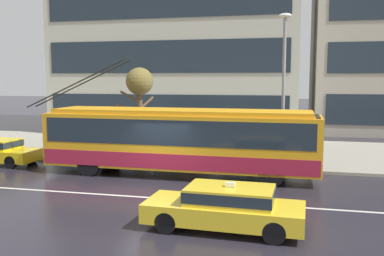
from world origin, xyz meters
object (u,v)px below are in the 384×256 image
pedestrian_at_shelter (176,127)px  pedestrian_walking_past (138,125)px  trolleybus (180,139)px  street_tree_bare (139,85)px  pedestrian_approaching_curb (252,131)px  taxi_oncoming_near (226,206)px  bus_shelter (188,123)px  street_lamp (284,77)px

pedestrian_at_shelter → pedestrian_walking_past: bearing=175.1°
trolleybus → street_tree_bare: bearing=131.8°
pedestrian_approaching_curb → street_tree_bare: bearing=171.4°
trolleybus → pedestrian_approaching_curb: 4.00m
trolleybus → taxi_oncoming_near: 7.19m
bus_shelter → pedestrian_approaching_curb: bus_shelter is taller
pedestrian_at_shelter → pedestrian_approaching_curb: (4.24, -1.31, 0.06)m
taxi_oncoming_near → street_lamp: bearing=81.5°
pedestrian_walking_past → street_lamp: (7.94, -1.52, 2.62)m
pedestrian_at_shelter → street_tree_bare: bearing=-169.0°
pedestrian_approaching_curb → pedestrian_walking_past: (-6.50, 1.50, 0.01)m
bus_shelter → pedestrian_approaching_curb: (3.45, -0.79, -0.25)m
street_tree_bare → bus_shelter: bearing=-2.9°
pedestrian_at_shelter → street_lamp: bearing=-13.1°
bus_shelter → pedestrian_walking_past: bus_shelter is taller
street_lamp → pedestrian_at_shelter: bearing=166.9°
bus_shelter → pedestrian_at_shelter: (-0.79, 0.51, -0.31)m
pedestrian_at_shelter → pedestrian_walking_past: pedestrian_walking_past is taller
pedestrian_at_shelter → street_tree_bare: size_ratio=0.40×
pedestrian_walking_past → street_tree_bare: street_tree_bare is taller
pedestrian_walking_past → street_tree_bare: 2.30m
bus_shelter → street_lamp: street_lamp is taller
bus_shelter → street_tree_bare: 3.37m
bus_shelter → street_tree_bare: (-2.73, 0.14, 1.96)m
trolleybus → pedestrian_at_shelter: trolleybus is taller
bus_shelter → street_lamp: bearing=-9.4°
pedestrian_walking_past → street_lamp: size_ratio=0.28×
pedestrian_walking_past → taxi_oncoming_near: bearing=-58.2°
taxi_oncoming_near → pedestrian_at_shelter: 11.31m
pedestrian_at_shelter → bus_shelter: bearing=-32.9°
pedestrian_at_shelter → pedestrian_walking_past: size_ratio=0.95×
bus_shelter → taxi_oncoming_near: bearing=-70.4°
bus_shelter → street_lamp: (4.89, -0.81, 2.38)m
trolleybus → taxi_oncoming_near: trolleybus is taller
trolleybus → pedestrian_approaching_curb: trolleybus is taller
pedestrian_approaching_curb → street_lamp: size_ratio=0.28×
trolleybus → street_tree_bare: (-3.20, 3.59, 2.33)m
street_tree_bare → taxi_oncoming_near: bearing=-58.0°
pedestrian_approaching_curb → street_lamp: bearing=-0.8°
bus_shelter → pedestrian_walking_past: bearing=166.9°
taxi_oncoming_near → street_tree_bare: bearing=122.0°
trolleybus → pedestrian_approaching_curb: (2.98, 2.66, 0.12)m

